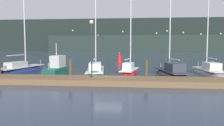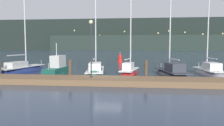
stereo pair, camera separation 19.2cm
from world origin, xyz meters
TOP-DOWN VIEW (x-y plane):
  - ground_plane at (0.00, 0.00)m, footprint 400.00×400.00m
  - dock at (0.00, -1.91)m, footprint 28.46×2.80m
  - mooring_pile_0 at (-9.95, -0.26)m, footprint 0.28×0.28m
  - mooring_pile_1 at (-3.32, -0.26)m, footprint 0.28×0.28m
  - mooring_pile_2 at (3.32, -0.26)m, footprint 0.28×0.28m
  - sailboat_berth_1 at (-9.90, 3.65)m, footprint 2.93×7.93m
  - motorboat_berth_2 at (-5.86, 3.30)m, footprint 1.68×4.61m
  - sailboat_berth_3 at (-1.77, 3.68)m, footprint 3.14×8.66m
  - sailboat_berth_4 at (1.82, 3.31)m, footprint 2.35×5.50m
  - sailboat_berth_5 at (5.97, 3.05)m, footprint 3.45×7.50m
  - sailboat_berth_6 at (9.92, 4.39)m, footprint 2.28×6.75m
  - channel_buoy at (-0.42, 20.74)m, footprint 1.07×1.07m
  - dock_lamppost at (-1.10, -1.76)m, footprint 0.32×0.32m
  - hillside_backdrop at (3.05, 127.11)m, footprint 240.00×23.00m

SIDE VIEW (x-z plane):
  - ground_plane at x=0.00m, z-range 0.00..0.00m
  - sailboat_berth_1 at x=-9.90m, z-range -4.98..5.20m
  - sailboat_berth_6 at x=9.92m, z-range -4.82..5.07m
  - sailboat_berth_3 at x=-1.77m, z-range -6.62..6.88m
  - sailboat_berth_5 at x=5.97m, z-range -5.03..5.35m
  - sailboat_berth_4 at x=1.82m, z-range -4.25..4.57m
  - dock at x=0.00m, z-range 0.00..0.45m
  - motorboat_berth_2 at x=-5.86m, z-range -1.56..2.25m
  - channel_buoy at x=-0.42m, z-range -0.25..1.54m
  - mooring_pile_0 at x=-9.95m, z-range 0.00..1.68m
  - mooring_pile_2 at x=3.32m, z-range 0.00..1.76m
  - mooring_pile_1 at x=-3.32m, z-range 0.00..1.76m
  - dock_lamppost at x=-1.10m, z-range 1.17..5.73m
  - hillside_backdrop at x=3.05m, z-range -0.81..19.55m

